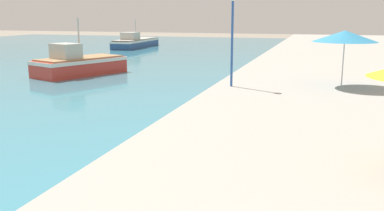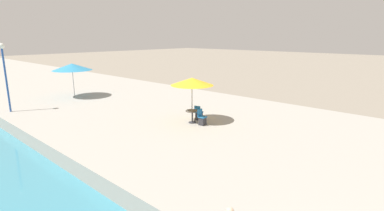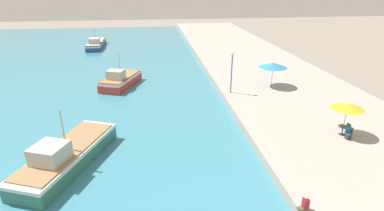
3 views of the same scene
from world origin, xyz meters
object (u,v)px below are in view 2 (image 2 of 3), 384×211
object	(u,v)px
cafe_umbrella_white	(72,67)
cafe_chair_left	(202,119)
lamppost	(4,66)
cafe_umbrella_pink	(192,82)
cafe_table	(192,114)
cafe_chair_right	(199,115)

from	to	relation	value
cafe_umbrella_white	cafe_chair_left	xyz separation A→B (m)	(1.13, -13.20, -2.19)
cafe_chair_left	lamppost	xyz separation A→B (m)	(-6.47, 11.57, 2.77)
cafe_chair_left	lamppost	bearing A→B (deg)	-64.58
cafe_umbrella_pink	lamppost	size ratio (longest dim) A/B	0.58
cafe_umbrella_white	cafe_chair_left	bearing A→B (deg)	-85.11
lamppost	cafe_table	bearing A→B (deg)	-59.39
cafe_umbrella_white	lamppost	world-z (taller)	lamppost
cafe_table	cafe_umbrella_white	bearing A→B (deg)	94.95
cafe_chair_left	cafe_umbrella_pink	bearing A→B (deg)	-99.31
lamppost	cafe_umbrella_pink	bearing A→B (deg)	-58.53
cafe_chair_right	lamppost	size ratio (longest dim) A/B	0.20
cafe_chair_right	cafe_table	bearing A→B (deg)	-90.00
cafe_chair_right	cafe_chair_left	bearing A→B (deg)	-47.81
cafe_umbrella_pink	lamppost	world-z (taller)	lamppost
cafe_umbrella_white	lamppost	xyz separation A→B (m)	(-5.34, -1.62, 0.58)
cafe_table	lamppost	distance (m)	12.87
cafe_umbrella_white	cafe_chair_left	size ratio (longest dim) A/B	3.49
cafe_table	cafe_chair_left	bearing A→B (deg)	-86.22
cafe_umbrella_white	cafe_table	distance (m)	12.68
cafe_umbrella_white	cafe_chair_left	world-z (taller)	cafe_umbrella_white
cafe_table	cafe_chair_left	distance (m)	0.75
cafe_umbrella_pink	cafe_chair_right	size ratio (longest dim) A/B	2.91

